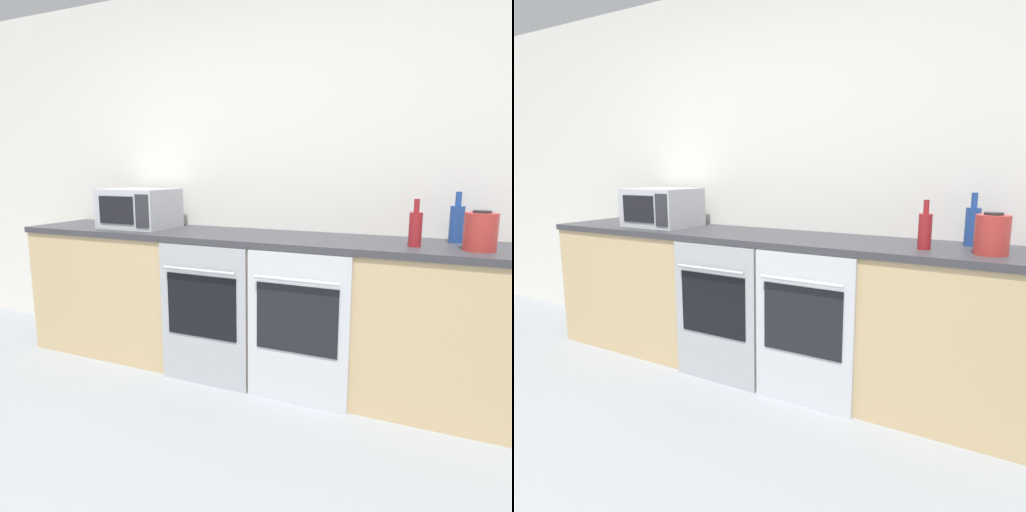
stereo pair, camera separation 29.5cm
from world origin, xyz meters
TOP-DOWN VIEW (x-y plane):
  - wall_back at (0.00, 2.13)m, footprint 10.00×0.06m
  - counter_back at (0.00, 1.80)m, footprint 3.28×0.62m
  - oven_left at (-0.14, 1.49)m, footprint 0.60×0.06m
  - oven_right at (0.48, 1.49)m, footprint 0.60×0.06m
  - microwave at (-0.84, 1.82)m, footprint 0.48×0.40m
  - bottle_red at (1.06, 1.72)m, footprint 0.07×0.07m
  - bottle_blue at (1.26, 1.96)m, footprint 0.08×0.08m
  - kettle at (1.38, 1.72)m, footprint 0.16×0.16m

SIDE VIEW (x-z plane):
  - oven_left at x=-0.14m, z-range 0.01..0.90m
  - oven_right at x=0.48m, z-range 0.01..0.90m
  - counter_back at x=0.00m, z-range 0.00..0.93m
  - kettle at x=1.38m, z-range 0.93..1.14m
  - bottle_red at x=1.06m, z-range 0.91..1.16m
  - bottle_blue at x=1.26m, z-range 0.90..1.19m
  - microwave at x=-0.84m, z-range 0.93..1.21m
  - wall_back at x=0.00m, z-range 0.00..2.60m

